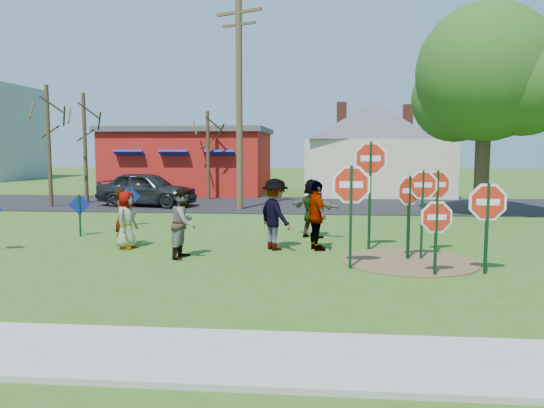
% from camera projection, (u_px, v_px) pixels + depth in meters
% --- Properties ---
extents(ground, '(120.00, 120.00, 0.00)m').
position_uv_depth(ground, '(230.00, 250.00, 14.01)').
color(ground, '#355618').
rests_on(ground, ground).
extents(sidewalk, '(22.00, 1.80, 0.08)m').
position_uv_depth(sidewalk, '(134.00, 353.00, 6.88)').
color(sidewalk, '#9E9E99').
rests_on(sidewalk, ground).
extents(road, '(120.00, 7.50, 0.04)m').
position_uv_depth(road, '(271.00, 204.00, 25.40)').
color(road, black).
rests_on(road, ground).
extents(dirt_patch, '(3.20, 3.20, 0.03)m').
position_uv_depth(dirt_patch, '(409.00, 261.00, 12.60)').
color(dirt_patch, brown).
rests_on(dirt_patch, ground).
extents(red_building, '(9.40, 7.69, 3.90)m').
position_uv_depth(red_building, '(191.00, 160.00, 32.14)').
color(red_building, '#A11D10').
rests_on(red_building, ground).
extents(cream_house, '(9.40, 9.40, 6.50)m').
position_uv_depth(cream_house, '(375.00, 144.00, 31.02)').
color(cream_house, beige).
rests_on(cream_house, ground).
extents(stop_sign_a, '(1.17, 0.08, 2.48)m').
position_uv_depth(stop_sign_a, '(351.00, 193.00, 11.77)').
color(stop_sign_a, '#0E361A').
rests_on(stop_sign_a, ground).
extents(stop_sign_b, '(1.20, 0.15, 3.03)m').
position_uv_depth(stop_sign_b, '(370.00, 168.00, 13.84)').
color(stop_sign_b, '#0E361A').
rests_on(stop_sign_b, ground).
extents(stop_sign_c, '(0.94, 0.06, 2.30)m').
position_uv_depth(stop_sign_c, '(423.00, 194.00, 12.67)').
color(stop_sign_c, '#0E361A').
rests_on(stop_sign_c, ground).
extents(stop_sign_d, '(0.96, 0.32, 2.28)m').
position_uv_depth(stop_sign_d, '(437.00, 191.00, 13.47)').
color(stop_sign_d, '#0E361A').
rests_on(stop_sign_d, ground).
extents(stop_sign_e, '(0.92, 0.15, 1.72)m').
position_uv_depth(stop_sign_e, '(436.00, 222.00, 11.10)').
color(stop_sign_e, '#0E361A').
rests_on(stop_sign_e, ground).
extents(stop_sign_f, '(1.11, 0.08, 2.11)m').
position_uv_depth(stop_sign_f, '(488.00, 207.00, 11.25)').
color(stop_sign_f, '#0E361A').
rests_on(stop_sign_f, ground).
extents(stop_sign_g, '(0.86, 0.49, 2.17)m').
position_uv_depth(stop_sign_g, '(409.00, 198.00, 12.69)').
color(stop_sign_g, '#0E361A').
rests_on(stop_sign_g, ground).
extents(blue_diamond_c, '(0.64, 0.18, 1.30)m').
position_uv_depth(blue_diamond_c, '(80.00, 210.00, 16.23)').
color(blue_diamond_c, '#0E361A').
rests_on(blue_diamond_c, ground).
extents(blue_diamond_d, '(0.72, 0.16, 1.40)m').
position_uv_depth(blue_diamond_d, '(130.00, 201.00, 18.36)').
color(blue_diamond_d, '#0E361A').
rests_on(blue_diamond_d, ground).
extents(person_a, '(0.62, 0.84, 1.55)m').
position_uv_depth(person_a, '(127.00, 220.00, 14.23)').
color(person_a, '#3D5282').
rests_on(person_a, ground).
extents(person_b, '(0.54, 0.67, 1.59)m').
position_uv_depth(person_b, '(122.00, 218.00, 14.56)').
color(person_b, '#237259').
rests_on(person_b, ground).
extents(person_c, '(0.75, 0.91, 1.74)m').
position_uv_depth(person_c, '(184.00, 223.00, 13.01)').
color(person_c, '#965336').
rests_on(person_c, ground).
extents(person_d, '(1.29, 1.40, 1.90)m').
position_uv_depth(person_d, '(275.00, 214.00, 14.04)').
color(person_d, '#37373C').
rests_on(person_d, ground).
extents(person_e, '(0.81, 1.16, 1.83)m').
position_uv_depth(person_e, '(317.00, 216.00, 13.96)').
color(person_e, '#3C264F').
rests_on(person_e, ground).
extents(person_f, '(1.68, 1.33, 1.78)m').
position_uv_depth(person_f, '(312.00, 208.00, 15.94)').
color(person_f, '#225A34').
rests_on(person_f, ground).
extents(suv, '(4.94, 2.81, 1.58)m').
position_uv_depth(suv, '(147.00, 189.00, 24.49)').
color(suv, '#2E2F33').
rests_on(suv, road).
extents(utility_pole, '(2.07, 1.01, 9.03)m').
position_uv_depth(utility_pole, '(239.00, 100.00, 22.81)').
color(utility_pole, '#4C3823').
rests_on(utility_pole, ground).
extents(leafy_tree, '(5.79, 5.28, 8.22)m').
position_uv_depth(leafy_tree, '(489.00, 80.00, 20.26)').
color(leafy_tree, '#382819').
rests_on(leafy_tree, ground).
extents(bare_tree_west, '(1.80, 1.80, 5.32)m').
position_uv_depth(bare_tree_west, '(85.00, 133.00, 25.35)').
color(bare_tree_west, '#382819').
rests_on(bare_tree_west, ground).
extents(bare_tree_east, '(1.80, 1.80, 4.61)m').
position_uv_depth(bare_tree_east, '(208.00, 143.00, 27.53)').
color(bare_tree_east, '#382819').
rests_on(bare_tree_east, ground).
extents(bare_tree_mid, '(1.80, 1.80, 5.54)m').
position_uv_depth(bare_tree_mid, '(48.00, 129.00, 23.93)').
color(bare_tree_mid, '#382819').
rests_on(bare_tree_mid, ground).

